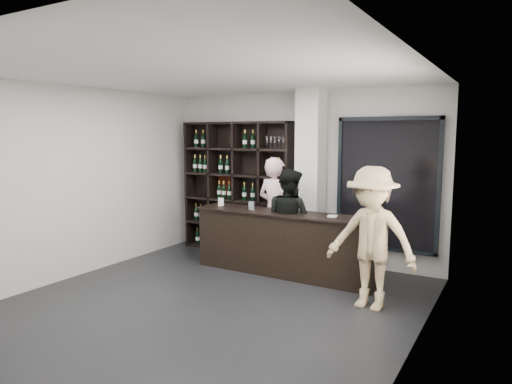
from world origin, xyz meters
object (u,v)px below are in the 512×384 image
Objects in this scene: tasting_counter at (285,243)px; taster_pink at (275,211)px; customer at (371,238)px; taster_black at (289,221)px; wine_shelf at (237,188)px.

taster_pink is at bearing 134.03° from tasting_counter.
taster_pink reaches higher than tasting_counter.
taster_pink reaches higher than customer.
customer reaches higher than tasting_counter.
taster_black is at bearing 76.33° from tasting_counter.
taster_black is at bearing 153.84° from taster_pink.
taster_black is 1.73m from customer.
wine_shelf is 1.34× the size of customer.
taster_black is at bearing -26.75° from wine_shelf.
taster_pink reaches higher than taster_black.
wine_shelf is at bearing -8.16° from taster_black.
tasting_counter is at bearing 94.34° from taster_black.
tasting_counter is at bearing -30.33° from wine_shelf.
wine_shelf is at bearing 158.86° from customer.
wine_shelf is 0.80× the size of tasting_counter.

